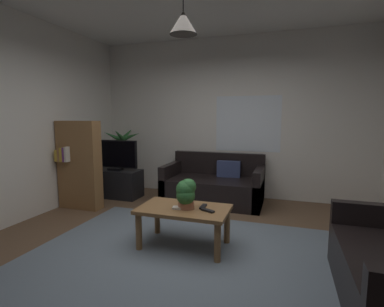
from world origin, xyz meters
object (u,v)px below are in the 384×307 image
at_px(potted_palm_corner, 123,164).
at_px(remote_on_table_1, 203,207).
at_px(couch_under_window, 214,186).
at_px(coffee_table, 184,214).
at_px(potted_plant_on_table, 186,192).
at_px(book_on_table_0, 178,208).
at_px(pendant_lamp, 183,23).
at_px(bookshelf_corner, 79,165).
at_px(remote_on_table_0, 208,210).
at_px(tv_stand, 116,183).
at_px(tv, 115,155).

bearing_deg(potted_palm_corner, remote_on_table_1, -40.90).
xyz_separation_m(couch_under_window, coffee_table, (0.10, -1.78, 0.10)).
distance_m(coffee_table, potted_palm_corner, 2.83).
xyz_separation_m(coffee_table, potted_plant_on_table, (0.04, -0.03, 0.26)).
bearing_deg(book_on_table_0, pendant_lamp, 49.41).
distance_m(potted_palm_corner, bookshelf_corner, 1.22).
bearing_deg(remote_on_table_0, tv_stand, 79.61).
bearing_deg(remote_on_table_0, tv, 79.99).
relative_size(remote_on_table_0, bookshelf_corner, 0.11).
height_order(tv, potted_palm_corner, potted_palm_corner).
bearing_deg(tv, couch_under_window, 8.35).
bearing_deg(bookshelf_corner, tv, 75.71).
bearing_deg(tv, remote_on_table_0, -35.82).
distance_m(couch_under_window, remote_on_table_1, 1.74).
distance_m(remote_on_table_1, potted_palm_corner, 2.93).
distance_m(potted_plant_on_table, bookshelf_corner, 2.25).
bearing_deg(couch_under_window, tv, -171.65).
distance_m(couch_under_window, pendant_lamp, 2.80).
xyz_separation_m(couch_under_window, potted_palm_corner, (-1.92, 0.21, 0.26)).
relative_size(potted_plant_on_table, bookshelf_corner, 0.24).
xyz_separation_m(remote_on_table_1, pendant_lamp, (-0.20, -0.07, 1.97)).
bearing_deg(remote_on_table_0, potted_palm_corner, 74.28).
distance_m(coffee_table, potted_plant_on_table, 0.27).
bearing_deg(book_on_table_0, tv, 139.17).
distance_m(couch_under_window, potted_plant_on_table, 1.85).
distance_m(couch_under_window, remote_on_table_0, 1.87).
bearing_deg(book_on_table_0, potted_palm_corner, 133.70).
relative_size(tv_stand, potted_palm_corner, 0.70).
bearing_deg(book_on_table_0, coffee_table, 49.41).
bearing_deg(book_on_table_0, bookshelf_corner, 157.14).
height_order(couch_under_window, tv, tv).
height_order(remote_on_table_1, bookshelf_corner, bookshelf_corner).
bearing_deg(tv_stand, coffee_table, -39.33).
bearing_deg(potted_plant_on_table, pendant_lamp, 142.28).
relative_size(remote_on_table_1, pendant_lamp, 0.28).
bearing_deg(tv, remote_on_table_1, -34.78).
bearing_deg(book_on_table_0, couch_under_window, 91.36).
bearing_deg(pendant_lamp, remote_on_table_1, 18.93).
bearing_deg(tv_stand, remote_on_table_1, -35.18).
distance_m(remote_on_table_1, tv, 2.55).
distance_m(tv, potted_palm_corner, 0.55).
relative_size(tv, bookshelf_corner, 0.63).
bearing_deg(bookshelf_corner, potted_plant_on_table, -21.24).
height_order(couch_under_window, potted_palm_corner, potted_palm_corner).
relative_size(couch_under_window, coffee_table, 1.63).
bearing_deg(tv_stand, potted_plant_on_table, -39.30).
height_order(couch_under_window, book_on_table_0, couch_under_window).
xyz_separation_m(potted_palm_corner, pendant_lamp, (2.01, -1.99, 1.90)).
relative_size(remote_on_table_1, potted_plant_on_table, 0.47).
height_order(remote_on_table_0, potted_palm_corner, potted_palm_corner).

